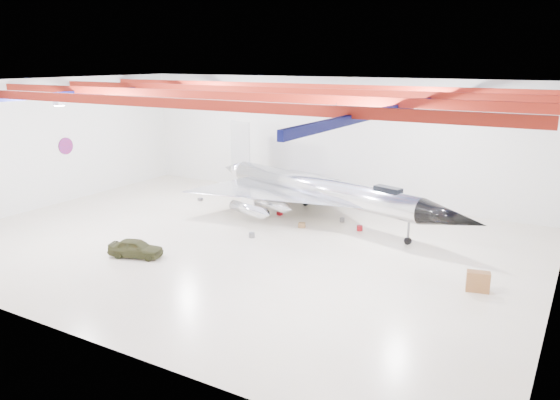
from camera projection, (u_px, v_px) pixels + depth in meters
The scene contains 15 objects.
floor at pixel (239, 242), 38.53m from camera, with size 40.00×40.00×0.00m, color beige.
wall_back at pixel (331, 139), 49.69m from camera, with size 40.00×40.00×0.00m, color silver.
wall_left at pixel (45, 143), 46.90m from camera, with size 30.00×30.00×0.00m, color silver.
ceiling at pixel (235, 83), 35.77m from camera, with size 40.00×40.00×0.00m, color #0A0F38.
ceiling_structure at pixel (236, 94), 35.94m from camera, with size 39.50×29.50×1.08m.
wall_roundel at pixel (66, 146), 48.67m from camera, with size 1.50×1.50×0.10m, color #B21414.
jet_aircraft at pixel (319, 191), 43.32m from camera, with size 25.52×18.41×7.11m.
jeep at pixel (136, 248), 35.50m from camera, with size 1.43×3.56×1.21m, color #37381C.
desk at pixel (478, 282), 30.23m from camera, with size 1.26×0.63×1.15m, color brown.
toolbox_red at pixel (280, 213), 45.14m from camera, with size 0.40×0.32×0.28m, color maroon.
engine_drum at pixel (252, 235), 39.44m from camera, with size 0.42×0.42×0.38m, color #59595B.
parts_bin at pixel (302, 225), 41.83m from camera, with size 0.52×0.42×0.36m, color olive.
crate_small at pixel (200, 199), 49.69m from camera, with size 0.39×0.31×0.27m, color #59595B.
tool_chest at pixel (360, 228), 41.03m from camera, with size 0.44×0.44×0.40m, color maroon.
spares_box at pixel (342, 220), 43.20m from camera, with size 0.38×0.38×0.34m, color #59595B.
Camera 1 is at (20.95, -30.10, 12.55)m, focal length 35.00 mm.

